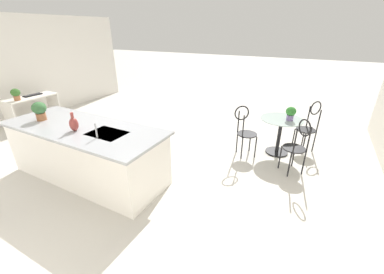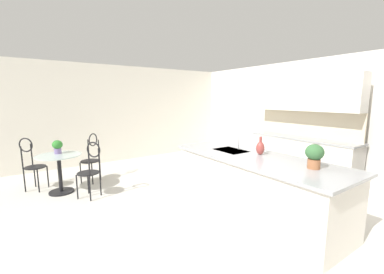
{
  "view_description": "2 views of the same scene",
  "coord_description": "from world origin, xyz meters",
  "px_view_note": "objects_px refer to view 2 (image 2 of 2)",
  "views": [
    {
      "loc": [
        -2.88,
        3.12,
        2.33
      ],
      "look_at": [
        -1.42,
        0.37,
        0.92
      ],
      "focal_mm": 22.29,
      "sensor_mm": 36.0,
      "label": 1
    },
    {
      "loc": [
        2.77,
        -2.02,
        1.8
      ],
      "look_at": [
        -0.64,
        0.31,
        1.15
      ],
      "focal_mm": 23.04,
      "sensor_mm": 36.0,
      "label": 2
    }
  ],
  "objects_px": {
    "chair_toward_desk": "(91,155)",
    "potted_plant_on_table": "(57,146)",
    "chair_near_window": "(32,161)",
    "chair_by_island": "(90,167)",
    "bistro_table": "(60,170)",
    "vase_on_counter": "(260,148)",
    "potted_plant_counter_far": "(314,155)"
  },
  "relations": [
    {
      "from": "bistro_table",
      "to": "vase_on_counter",
      "type": "xyz_separation_m",
      "value": [
        2.64,
        2.54,
        0.58
      ]
    },
    {
      "from": "bistro_table",
      "to": "chair_by_island",
      "type": "height_order",
      "value": "chair_by_island"
    },
    {
      "from": "chair_near_window",
      "to": "vase_on_counter",
      "type": "distance_m",
      "value": 4.33
    },
    {
      "from": "chair_by_island",
      "to": "potted_plant_counter_far",
      "type": "distance_m",
      "value": 3.63
    },
    {
      "from": "bistro_table",
      "to": "potted_plant_on_table",
      "type": "height_order",
      "value": "potted_plant_on_table"
    },
    {
      "from": "chair_by_island",
      "to": "potted_plant_on_table",
      "type": "xyz_separation_m",
      "value": [
        -0.73,
        -0.42,
        0.32
      ]
    },
    {
      "from": "potted_plant_on_table",
      "to": "vase_on_counter",
      "type": "bearing_deg",
      "value": 42.38
    },
    {
      "from": "bistro_table",
      "to": "chair_toward_desk",
      "type": "bearing_deg",
      "value": 119.58
    },
    {
      "from": "bistro_table",
      "to": "potted_plant_on_table",
      "type": "distance_m",
      "value": 0.46
    },
    {
      "from": "chair_near_window",
      "to": "chair_toward_desk",
      "type": "height_order",
      "value": "same"
    },
    {
      "from": "vase_on_counter",
      "to": "potted_plant_counter_far",
      "type": "bearing_deg",
      "value": -3.33
    },
    {
      "from": "bistro_table",
      "to": "chair_near_window",
      "type": "xyz_separation_m",
      "value": [
        -0.48,
        -0.42,
        0.13
      ]
    },
    {
      "from": "bistro_table",
      "to": "potted_plant_counter_far",
      "type": "bearing_deg",
      "value": 35.17
    },
    {
      "from": "potted_plant_on_table",
      "to": "bistro_table",
      "type": "bearing_deg",
      "value": -4.35
    },
    {
      "from": "bistro_table",
      "to": "potted_plant_on_table",
      "type": "bearing_deg",
      "value": 175.65
    },
    {
      "from": "chair_toward_desk",
      "to": "potted_plant_on_table",
      "type": "xyz_separation_m",
      "value": [
        0.24,
        -0.65,
        0.32
      ]
    },
    {
      "from": "chair_near_window",
      "to": "chair_by_island",
      "type": "relative_size",
      "value": 1.0
    },
    {
      "from": "bistro_table",
      "to": "vase_on_counter",
      "type": "distance_m",
      "value": 3.71
    },
    {
      "from": "bistro_table",
      "to": "chair_by_island",
      "type": "xyz_separation_m",
      "value": [
        0.59,
        0.43,
        0.13
      ]
    },
    {
      "from": "chair_toward_desk",
      "to": "bistro_table",
      "type": "bearing_deg",
      "value": -60.42
    },
    {
      "from": "chair_toward_desk",
      "to": "potted_plant_counter_far",
      "type": "distance_m",
      "value": 4.35
    },
    {
      "from": "chair_near_window",
      "to": "vase_on_counter",
      "type": "bearing_deg",
      "value": 43.52
    },
    {
      "from": "chair_near_window",
      "to": "chair_by_island",
      "type": "bearing_deg",
      "value": 38.42
    },
    {
      "from": "potted_plant_counter_far",
      "to": "chair_by_island",
      "type": "bearing_deg",
      "value": -145.05
    },
    {
      "from": "bistro_table",
      "to": "chair_toward_desk",
      "type": "xyz_separation_m",
      "value": [
        -0.38,
        0.66,
        0.13
      ]
    },
    {
      "from": "chair_toward_desk",
      "to": "potted_plant_on_table",
      "type": "height_order",
      "value": "chair_toward_desk"
    },
    {
      "from": "vase_on_counter",
      "to": "potted_plant_on_table",
      "type": "bearing_deg",
      "value": -137.62
    },
    {
      "from": "chair_near_window",
      "to": "bistro_table",
      "type": "bearing_deg",
      "value": 40.94
    },
    {
      "from": "chair_by_island",
      "to": "vase_on_counter",
      "type": "xyz_separation_m",
      "value": [
        2.05,
        2.11,
        0.46
      ]
    },
    {
      "from": "potted_plant_on_table",
      "to": "potted_plant_counter_far",
      "type": "height_order",
      "value": "potted_plant_counter_far"
    },
    {
      "from": "chair_by_island",
      "to": "chair_toward_desk",
      "type": "distance_m",
      "value": 0.99
    },
    {
      "from": "potted_plant_counter_far",
      "to": "vase_on_counter",
      "type": "xyz_separation_m",
      "value": [
        -0.9,
        0.05,
        -0.07
      ]
    }
  ]
}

